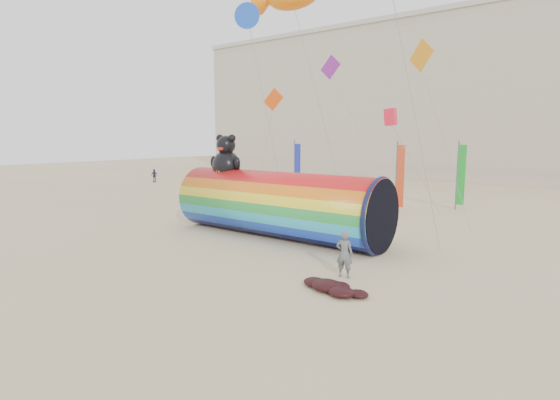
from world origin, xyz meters
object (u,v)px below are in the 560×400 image
Objects in this scene: windsock_assembly at (278,203)px; fabric_bundle at (332,287)px; kite_handler at (344,254)px; hotel_building at (399,103)px.

fabric_bundle is at bearing -39.71° from windsock_assembly.
kite_handler is at bearing -32.11° from windsock_assembly.
hotel_building is 4.87× the size of windsock_assembly.
fabric_bundle is (0.47, -1.70, -0.77)m from kite_handler.
windsock_assembly reaches higher than kite_handler.
hotel_building reaches higher than kite_handler.
windsock_assembly is 7.68m from kite_handler.
fabric_bundle is at bearing -69.75° from hotel_building.
windsock_assembly is at bearing -75.63° from hotel_building.
kite_handler is 0.72× the size of fabric_bundle.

